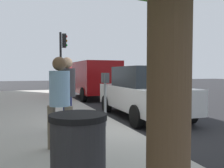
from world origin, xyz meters
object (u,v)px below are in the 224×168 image
at_px(pedestrian_bystander, 60,96).
at_px(parked_sedan_near, 143,92).
at_px(traffic_signal, 63,54).
at_px(parked_van_far, 92,77).
at_px(trash_bin, 78,163).
at_px(parking_meter, 105,88).
at_px(pedestrian_at_meter, 67,88).

height_order(pedestrian_bystander, parked_sedan_near, pedestrian_bystander).
bearing_deg(parked_sedan_near, traffic_signal, 17.12).
distance_m(pedestrian_bystander, parked_van_far, 10.43).
bearing_deg(trash_bin, pedestrian_bystander, -2.80).
height_order(parking_meter, parked_sedan_near, parked_sedan_near).
xyz_separation_m(parking_meter, parked_van_far, (8.30, -1.88, 0.09)).
distance_m(parking_meter, pedestrian_at_meter, 1.07).
height_order(traffic_signal, trash_bin, traffic_signal).
bearing_deg(pedestrian_bystander, parking_meter, 0.40).
xyz_separation_m(pedestrian_at_meter, trash_bin, (-3.42, 0.46, -0.55)).
distance_m(pedestrian_bystander, traffic_signal, 9.34).
bearing_deg(parking_meter, pedestrian_at_meter, 104.10).
bearing_deg(parked_sedan_near, pedestrian_at_meter, 120.64).
xyz_separation_m(pedestrian_at_meter, pedestrian_bystander, (-1.34, 0.36, -0.06)).
height_order(parked_van_far, trash_bin, parked_van_far).
bearing_deg(traffic_signal, pedestrian_bystander, 171.20).
height_order(pedestrian_at_meter, trash_bin, pedestrian_at_meter).
distance_m(pedestrian_at_meter, parked_van_far, 9.05).
distance_m(pedestrian_at_meter, traffic_signal, 7.97).
xyz_separation_m(parked_sedan_near, parked_van_far, (6.83, -0.00, 0.36)).
bearing_deg(trash_bin, pedestrian_at_meter, -7.67).
height_order(parked_sedan_near, trash_bin, parked_sedan_near).
bearing_deg(pedestrian_at_meter, traffic_signal, 82.56).
relative_size(parking_meter, parked_van_far, 0.27).
xyz_separation_m(parking_meter, traffic_signal, (7.52, -0.01, 1.41)).
height_order(parking_meter, parked_van_far, parked_van_far).
xyz_separation_m(pedestrian_bystander, trash_bin, (-2.08, 0.10, -0.49)).
xyz_separation_m(parked_van_far, trash_bin, (-11.98, 3.38, -0.60)).
bearing_deg(trash_bin, traffic_signal, -7.70).
relative_size(traffic_signal, trash_bin, 3.56).
height_order(parking_meter, pedestrian_bystander, pedestrian_bystander).
height_order(parking_meter, pedestrian_at_meter, pedestrian_at_meter).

